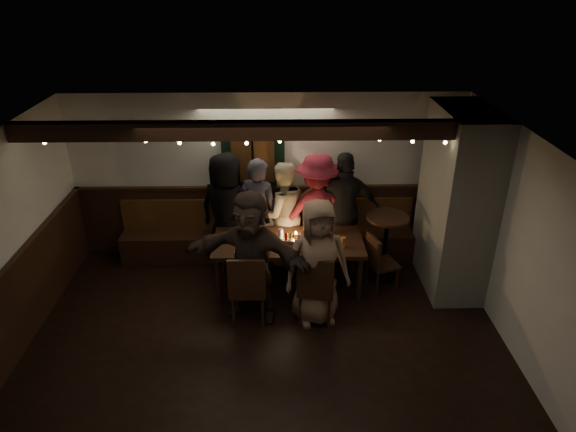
{
  "coord_description": "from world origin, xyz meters",
  "views": [
    {
      "loc": [
        0.18,
        -4.92,
        4.28
      ],
      "look_at": [
        0.31,
        1.6,
        1.05
      ],
      "focal_mm": 32.0,
      "sensor_mm": 36.0,
      "label": 1
    }
  ],
  "objects_px": {
    "person_a": "(227,211)",
    "chair_near_left": "(247,286)",
    "dining_table": "(288,245)",
    "person_d": "(317,211)",
    "chair_near_right": "(316,286)",
    "person_g": "(317,263)",
    "person_c": "(282,214)",
    "person_f": "(251,257)",
    "chair_end": "(378,260)",
    "person_b": "(259,213)",
    "person_e": "(344,211)",
    "high_top": "(386,238)"
  },
  "relations": [
    {
      "from": "dining_table",
      "to": "person_e",
      "type": "height_order",
      "value": "person_e"
    },
    {
      "from": "dining_table",
      "to": "high_top",
      "type": "bearing_deg",
      "value": 11.39
    },
    {
      "from": "person_e",
      "to": "person_f",
      "type": "xyz_separation_m",
      "value": [
        -1.35,
        -1.29,
        -0.02
      ]
    },
    {
      "from": "person_d",
      "to": "person_f",
      "type": "relative_size",
      "value": 1.0
    },
    {
      "from": "dining_table",
      "to": "person_c",
      "type": "xyz_separation_m",
      "value": [
        -0.08,
        0.72,
        0.14
      ]
    },
    {
      "from": "person_a",
      "to": "person_f",
      "type": "xyz_separation_m",
      "value": [
        0.43,
        -1.34,
        -0.01
      ]
    },
    {
      "from": "person_a",
      "to": "person_f",
      "type": "height_order",
      "value": "person_a"
    },
    {
      "from": "person_g",
      "to": "person_d",
      "type": "bearing_deg",
      "value": 76.52
    },
    {
      "from": "person_c",
      "to": "person_g",
      "type": "distance_m",
      "value": 1.55
    },
    {
      "from": "chair_near_right",
      "to": "person_g",
      "type": "distance_m",
      "value": 0.3
    },
    {
      "from": "dining_table",
      "to": "person_d",
      "type": "relative_size",
      "value": 1.17
    },
    {
      "from": "person_c",
      "to": "person_b",
      "type": "bearing_deg",
      "value": -1.12
    },
    {
      "from": "high_top",
      "to": "person_d",
      "type": "bearing_deg",
      "value": 160.34
    },
    {
      "from": "person_f",
      "to": "person_e",
      "type": "bearing_deg",
      "value": 63.07
    },
    {
      "from": "person_e",
      "to": "chair_near_left",
      "type": "bearing_deg",
      "value": 45.67
    },
    {
      "from": "high_top",
      "to": "person_b",
      "type": "bearing_deg",
      "value": 169.89
    },
    {
      "from": "person_f",
      "to": "person_b",
      "type": "bearing_deg",
      "value": 106.77
    },
    {
      "from": "person_e",
      "to": "person_d",
      "type": "bearing_deg",
      "value": -3.32
    },
    {
      "from": "chair_near_left",
      "to": "person_b",
      "type": "xyz_separation_m",
      "value": [
        0.11,
        1.48,
        0.3
      ]
    },
    {
      "from": "chair_end",
      "to": "person_a",
      "type": "height_order",
      "value": "person_a"
    },
    {
      "from": "chair_near_right",
      "to": "person_e",
      "type": "bearing_deg",
      "value": 70.67
    },
    {
      "from": "person_g",
      "to": "person_b",
      "type": "bearing_deg",
      "value": 109.7
    },
    {
      "from": "person_a",
      "to": "person_d",
      "type": "height_order",
      "value": "person_a"
    },
    {
      "from": "person_a",
      "to": "person_b",
      "type": "distance_m",
      "value": 0.49
    },
    {
      "from": "person_e",
      "to": "person_c",
      "type": "bearing_deg",
      "value": -6.44
    },
    {
      "from": "person_b",
      "to": "person_c",
      "type": "distance_m",
      "value": 0.37
    },
    {
      "from": "high_top",
      "to": "person_b",
      "type": "relative_size",
      "value": 0.56
    },
    {
      "from": "chair_end",
      "to": "person_c",
      "type": "relative_size",
      "value": 0.52
    },
    {
      "from": "person_d",
      "to": "person_e",
      "type": "bearing_deg",
      "value": 167.02
    },
    {
      "from": "person_b",
      "to": "person_c",
      "type": "xyz_separation_m",
      "value": [
        0.35,
        0.1,
        -0.05
      ]
    },
    {
      "from": "high_top",
      "to": "chair_end",
      "type": "bearing_deg",
      "value": -114.07
    },
    {
      "from": "person_b",
      "to": "person_c",
      "type": "height_order",
      "value": "person_b"
    },
    {
      "from": "person_c",
      "to": "person_f",
      "type": "relative_size",
      "value": 0.93
    },
    {
      "from": "person_a",
      "to": "chair_near_left",
      "type": "bearing_deg",
      "value": 126.54
    },
    {
      "from": "person_b",
      "to": "person_g",
      "type": "bearing_deg",
      "value": 142.37
    },
    {
      "from": "chair_near_left",
      "to": "chair_end",
      "type": "height_order",
      "value": "chair_near_left"
    },
    {
      "from": "chair_end",
      "to": "person_f",
      "type": "distance_m",
      "value": 1.91
    },
    {
      "from": "chair_end",
      "to": "person_g",
      "type": "bearing_deg",
      "value": -143.96
    },
    {
      "from": "high_top",
      "to": "person_e",
      "type": "distance_m",
      "value": 0.74
    },
    {
      "from": "high_top",
      "to": "person_c",
      "type": "distance_m",
      "value": 1.6
    },
    {
      "from": "person_d",
      "to": "person_g",
      "type": "xyz_separation_m",
      "value": [
        -0.09,
        -1.42,
        -0.04
      ]
    },
    {
      "from": "high_top",
      "to": "person_b",
      "type": "distance_m",
      "value": 1.93
    },
    {
      "from": "dining_table",
      "to": "person_c",
      "type": "height_order",
      "value": "person_c"
    },
    {
      "from": "chair_end",
      "to": "high_top",
      "type": "distance_m",
      "value": 0.44
    },
    {
      "from": "dining_table",
      "to": "person_a",
      "type": "height_order",
      "value": "person_a"
    },
    {
      "from": "person_a",
      "to": "person_g",
      "type": "bearing_deg",
      "value": 153.91
    },
    {
      "from": "person_c",
      "to": "person_g",
      "type": "relative_size",
      "value": 0.97
    },
    {
      "from": "person_d",
      "to": "person_f",
      "type": "bearing_deg",
      "value": 43.65
    },
    {
      "from": "person_c",
      "to": "person_e",
      "type": "relative_size",
      "value": 0.91
    },
    {
      "from": "high_top",
      "to": "person_d",
      "type": "relative_size",
      "value": 0.55
    }
  ]
}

